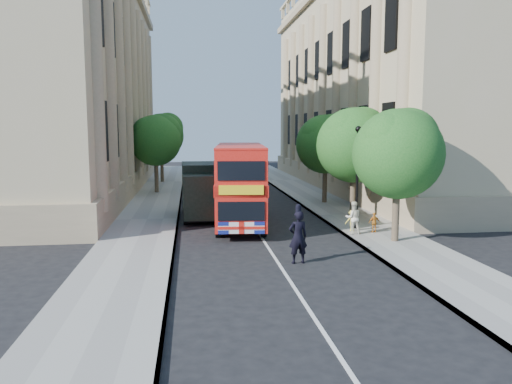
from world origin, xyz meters
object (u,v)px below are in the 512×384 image
object	(u,v)px
box_van	(203,192)
lamp_post	(357,181)
police_constable	(298,237)
double_decker_bus	(240,182)
woman_pedestrian	(353,218)

from	to	relation	value
box_van	lamp_post	bearing A→B (deg)	-31.81
police_constable	box_van	bearing A→B (deg)	-78.04
double_decker_bus	police_constable	xyz separation A→B (m)	(1.41, -8.09, -1.30)
box_van	police_constable	bearing A→B (deg)	-73.15
box_van	police_constable	distance (m)	10.74
box_van	double_decker_bus	bearing A→B (deg)	-48.27
lamp_post	woman_pedestrian	xyz separation A→B (m)	(-0.60, -1.31, -1.60)
double_decker_bus	woman_pedestrian	bearing A→B (deg)	-30.87
double_decker_bus	police_constable	bearing A→B (deg)	-75.00
double_decker_bus	box_van	distance (m)	2.98
double_decker_bus	box_van	world-z (taller)	double_decker_bus
lamp_post	woman_pedestrian	bearing A→B (deg)	-114.63
double_decker_bus	police_constable	distance (m)	8.31
double_decker_bus	police_constable	world-z (taller)	double_decker_bus
woman_pedestrian	box_van	bearing A→B (deg)	-35.36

